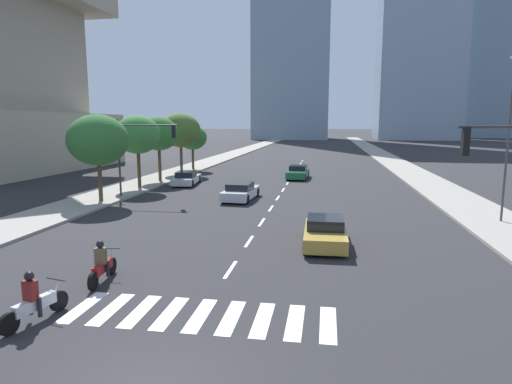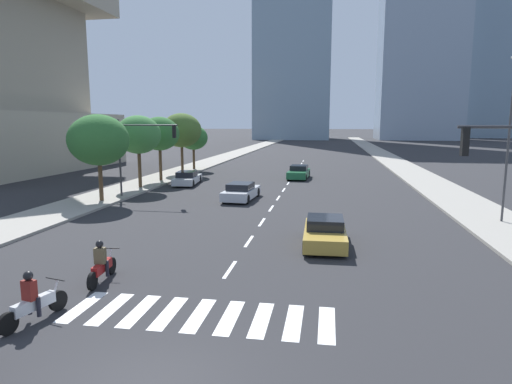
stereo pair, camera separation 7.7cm
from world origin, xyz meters
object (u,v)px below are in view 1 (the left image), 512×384
at_px(street_tree_nearest, 98,140).
at_px(street_tree_fourth, 181,130).
at_px(motorcycle_third, 102,266).
at_px(sedan_green_1, 298,172).
at_px(street_tree_fifth, 192,138).
at_px(sedan_gold_0, 325,232).
at_px(sedan_silver_2, 241,192).
at_px(street_lamp_east, 509,129).
at_px(street_tree_third, 159,134).
at_px(sedan_silver_3, 187,178).
at_px(traffic_signal_far, 141,144).
at_px(street_tree_second, 138,135).
at_px(motorcycle_lead, 34,302).

xyz_separation_m(street_tree_nearest, street_tree_fourth, (0.00, 17.06, 0.37)).
distance_m(motorcycle_third, sedan_green_1, 29.97).
bearing_deg(street_tree_fifth, sedan_gold_0, -62.58).
distance_m(sedan_gold_0, sedan_silver_2, 12.43).
relative_size(sedan_gold_0, street_lamp_east, 0.50).
xyz_separation_m(street_tree_third, street_tree_fourth, (0.00, 6.15, 0.21)).
relative_size(sedan_green_1, street_lamp_east, 0.54).
height_order(sedan_silver_2, sedan_silver_3, sedan_silver_2).
relative_size(street_tree_nearest, street_tree_third, 1.00).
height_order(motorcycle_third, street_lamp_east, street_lamp_east).
height_order(traffic_signal_far, street_tree_second, street_tree_second).
relative_size(sedan_silver_3, traffic_signal_far, 0.88).
height_order(sedan_gold_0, sedan_silver_3, sedan_gold_0).
bearing_deg(sedan_gold_0, sedan_silver_3, -146.35).
height_order(sedan_silver_2, street_tree_fifth, street_tree_fifth).
distance_m(traffic_signal_far, street_tree_second, 4.72).
relative_size(street_tree_nearest, street_tree_fifth, 1.17).
bearing_deg(street_tree_nearest, sedan_silver_2, 15.96).
relative_size(sedan_green_1, street_tree_nearest, 0.79).
relative_size(traffic_signal_far, street_tree_fifth, 1.10).
bearing_deg(street_tree_nearest, street_tree_fourth, 90.00).
relative_size(sedan_gold_0, sedan_silver_3, 0.89).
height_order(street_tree_third, street_tree_fifth, street_tree_third).
relative_size(street_tree_second, street_tree_fifth, 1.18).
bearing_deg(motorcycle_third, street_tree_third, 11.73).
xyz_separation_m(sedan_gold_0, sedan_silver_3, (-12.23, 17.73, -0.01)).
xyz_separation_m(street_tree_fourth, street_tree_fifth, (-0.00, 4.11, -0.90)).
xyz_separation_m(street_tree_nearest, street_tree_third, (0.00, 10.91, 0.16)).
bearing_deg(street_lamp_east, sedan_silver_2, 161.55).
bearing_deg(motorcycle_lead, street_tree_nearest, 36.90).
relative_size(street_lamp_east, street_tree_fifth, 1.74).
bearing_deg(street_tree_third, motorcycle_lead, -75.23).
relative_size(motorcycle_lead, street_tree_second, 0.37).
height_order(motorcycle_third, sedan_gold_0, motorcycle_third).
xyz_separation_m(sedan_green_1, street_tree_fourth, (-12.51, 1.64, 4.05)).
xyz_separation_m(sedan_silver_2, street_tree_nearest, (-9.26, -2.65, 3.70)).
bearing_deg(traffic_signal_far, street_tree_fourth, 98.02).
bearing_deg(sedan_gold_0, traffic_signal_far, -129.26).
distance_m(street_lamp_east, street_tree_second, 26.23).
distance_m(sedan_silver_2, street_tree_fifth, 20.95).
relative_size(sedan_silver_3, street_tree_nearest, 0.83).
height_order(sedan_gold_0, street_lamp_east, street_lamp_east).
xyz_separation_m(sedan_silver_2, street_tree_fourth, (-9.26, 14.41, 4.07)).
bearing_deg(street_lamp_east, street_tree_nearest, 174.23).
xyz_separation_m(motorcycle_third, sedan_gold_0, (7.53, 5.93, -0.01)).
distance_m(street_tree_fourth, street_tree_fifth, 4.21).
height_order(motorcycle_lead, street_lamp_east, street_lamp_east).
relative_size(sedan_silver_2, traffic_signal_far, 0.84).
distance_m(sedan_silver_2, street_tree_third, 13.00).
bearing_deg(street_lamp_east, motorcycle_lead, -139.20).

